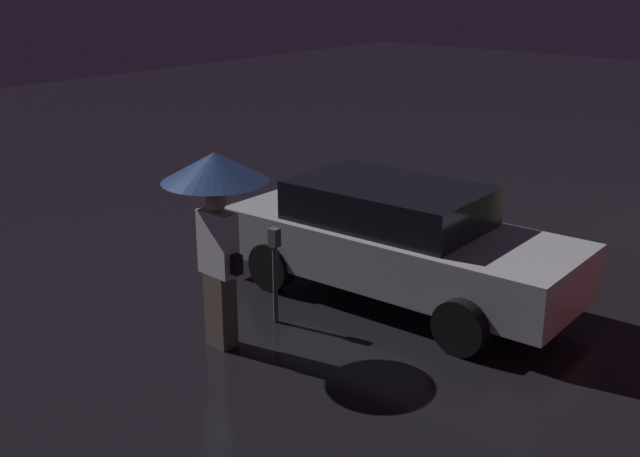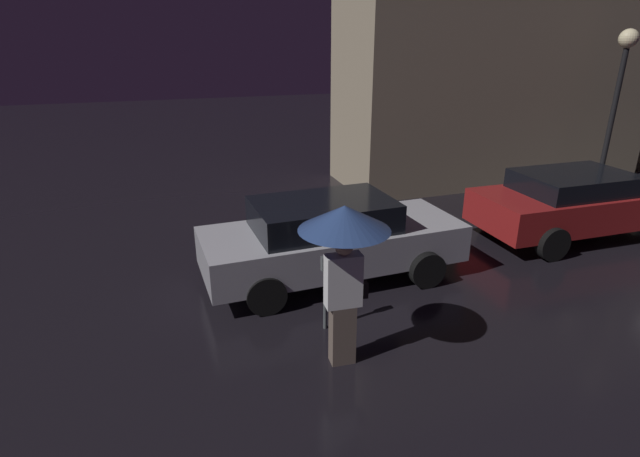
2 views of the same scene
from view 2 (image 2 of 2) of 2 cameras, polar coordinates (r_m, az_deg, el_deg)
The scene contains 6 objects.
building_facade_left at distance 16.19m, azimuth 19.81°, elevation 19.88°, with size 9.20×3.00×8.16m.
parked_car_silver at distance 8.86m, azimuth 1.23°, elevation -1.07°, with size 4.68×1.95×1.48m.
parked_car_red at distance 12.11m, azimuth 27.21°, elevation 2.71°, with size 4.47×2.04×1.44m.
pedestrian_with_umbrella at distance 6.16m, azimuth 2.78°, elevation -1.38°, with size 1.15×1.15×2.23m.
parking_meter at distance 7.33m, azimuth 0.62°, elevation -6.42°, with size 0.12×0.10×1.19m.
street_lamp_near at distance 15.54m, azimuth 31.15°, elevation 14.75°, with size 0.47×0.47×4.30m.
Camera 2 is at (-11.88, -6.42, 4.15)m, focal length 28.00 mm.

